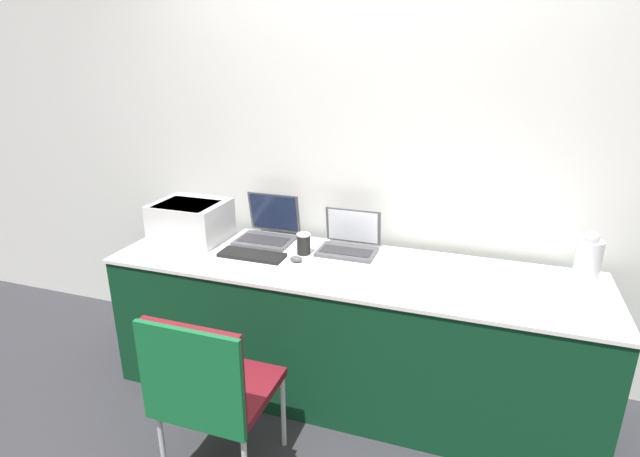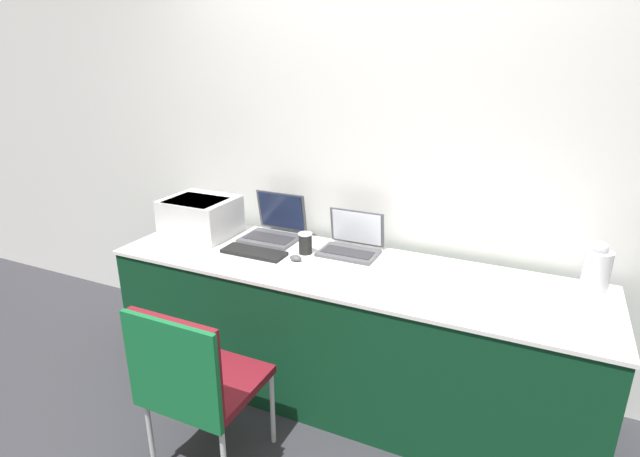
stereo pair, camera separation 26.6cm
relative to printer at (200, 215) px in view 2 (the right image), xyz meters
name	(u,v)px [view 2 (the right image)]	position (x,y,z in m)	size (l,w,h in m)	color
ground_plane	(319,429)	(1.01, -0.43, -0.90)	(14.00, 14.00, 0.00)	#333338
wall_back	(379,153)	(1.01, 0.37, 0.40)	(8.00, 0.05, 2.60)	silver
table	(345,332)	(1.01, -0.09, -0.51)	(2.59, 0.71, 0.78)	#0C381E
printer	(200,215)	(0.00, 0.00, 0.00)	(0.41, 0.35, 0.23)	silver
laptop_left	(274,228)	(0.44, 0.14, -0.07)	(0.33, 0.30, 0.26)	#4C4C51
laptop_right	(351,243)	(0.95, 0.12, -0.07)	(0.32, 0.25, 0.23)	#4C4C51
external_keyboard	(254,252)	(0.47, -0.14, -0.11)	(0.37, 0.14, 0.02)	black
coffee_cup	(305,243)	(0.72, -0.01, -0.06)	(0.08, 0.08, 0.12)	black
mouse	(296,258)	(0.73, -0.13, -0.11)	(0.07, 0.05, 0.03)	#4C4C51
metal_pitcher	(597,269)	(2.17, 0.16, -0.01)	(0.12, 0.12, 0.25)	silver
chair	(192,377)	(0.64, -0.93, -0.37)	(0.46, 0.46, 0.86)	maroon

